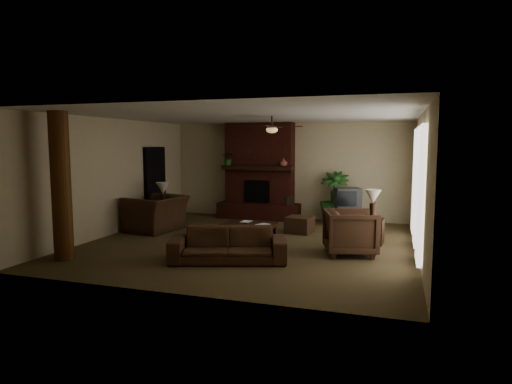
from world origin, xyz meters
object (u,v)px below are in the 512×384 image
(side_table_right, at_px, (371,231))
(coffee_table, at_px, (250,225))
(ottoman, at_px, (300,225))
(tv_stand, at_px, (345,216))
(log_column, at_px, (61,186))
(lamp_right, at_px, (373,199))
(sofa, at_px, (228,239))
(side_table_left, at_px, (162,218))
(floor_vase, at_px, (288,205))
(floor_plant, at_px, (334,208))
(armchair_left, at_px, (156,208))
(armchair_right, at_px, (351,230))
(lamp_left, at_px, (163,190))

(side_table_right, bearing_deg, coffee_table, -165.93)
(ottoman, height_order, tv_stand, tv_stand)
(log_column, distance_m, lamp_right, 6.38)
(sofa, relative_size, tv_stand, 2.55)
(side_table_left, bearing_deg, floor_vase, 38.21)
(floor_plant, height_order, lamp_right, lamp_right)
(coffee_table, height_order, floor_vase, floor_vase)
(side_table_right, bearing_deg, armchair_left, -178.11)
(ottoman, bearing_deg, floor_vase, 112.51)
(log_column, bearing_deg, lamp_right, 29.79)
(floor_plant, relative_size, lamp_right, 2.19)
(lamp_right, bearing_deg, tv_stand, 111.52)
(tv_stand, relative_size, side_table_left, 1.55)
(side_table_left, xyz_separation_m, side_table_right, (5.30, -0.14, 0.00))
(ottoman, bearing_deg, floor_plant, 69.52)
(side_table_right, height_order, lamp_right, lamp_right)
(lamp_right, bearing_deg, coffee_table, -166.35)
(armchair_right, xyz_separation_m, coffee_table, (-2.26, 0.48, -0.12))
(ottoman, xyz_separation_m, tv_stand, (0.97, 1.34, 0.05))
(side_table_left, bearing_deg, floor_plant, 27.94)
(coffee_table, xyz_separation_m, floor_vase, (0.14, 3.03, 0.06))
(tv_stand, distance_m, side_table_left, 4.89)
(log_column, relative_size, lamp_left, 4.31)
(coffee_table, distance_m, lamp_right, 2.77)
(armchair_left, distance_m, tv_stand, 5.01)
(ottoman, bearing_deg, sofa, -103.11)
(sofa, relative_size, floor_vase, 2.81)
(armchair_left, bearing_deg, ottoman, 112.51)
(floor_vase, bearing_deg, coffee_table, -92.74)
(ottoman, relative_size, floor_vase, 0.78)
(floor_vase, bearing_deg, floor_plant, -1.36)
(sofa, height_order, floor_plant, sofa)
(floor_plant, bearing_deg, ottoman, -110.48)
(ottoman, xyz_separation_m, lamp_left, (-3.51, -0.51, 0.80))
(lamp_left, bearing_deg, coffee_table, -17.38)
(log_column, relative_size, sofa, 1.29)
(armchair_right, xyz_separation_m, side_table_right, (0.35, 1.13, -0.22))
(armchair_left, distance_m, floor_plant, 4.84)
(log_column, height_order, lamp_left, log_column)
(lamp_left, bearing_deg, armchair_right, -14.91)
(log_column, xyz_separation_m, sofa, (3.04, 0.83, -0.98))
(log_column, distance_m, armchair_left, 3.12)
(sofa, relative_size, side_table_left, 3.94)
(sofa, height_order, tv_stand, sofa)
(lamp_left, bearing_deg, lamp_right, -2.14)
(sofa, distance_m, armchair_right, 2.45)
(floor_vase, relative_size, lamp_left, 1.18)
(tv_stand, bearing_deg, lamp_right, -77.09)
(floor_plant, bearing_deg, lamp_left, -152.37)
(armchair_left, relative_size, side_table_right, 2.45)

